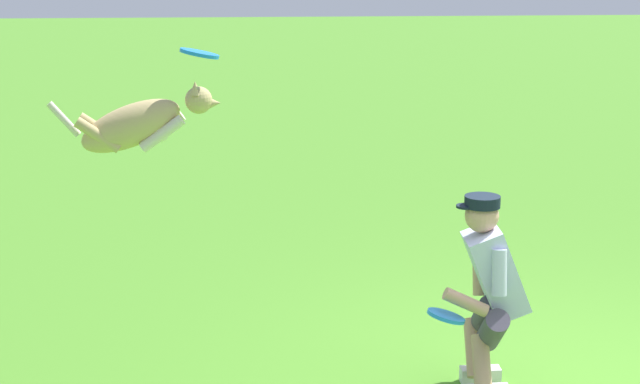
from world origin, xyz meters
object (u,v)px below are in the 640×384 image
Objects in this scene: dog at (139,124)px; person at (489,288)px; frisbee_flying at (200,53)px; frisbee_held at (446,316)px.

person is at bearing -11.57° from dog.
person is 1.22× the size of dog.
dog is at bearing 1.32° from frisbee_flying.
frisbee_held is at bearing 158.00° from frisbee_flying.
person is 0.40m from frisbee_held.
frisbee_held is (-1.46, 0.59, -1.53)m from frisbee_flying.
frisbee_flying is 1.04× the size of frisbee_held.
frisbee_flying reaches higher than dog.
person reaches higher than frisbee_held.
person is 2.41m from dog.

